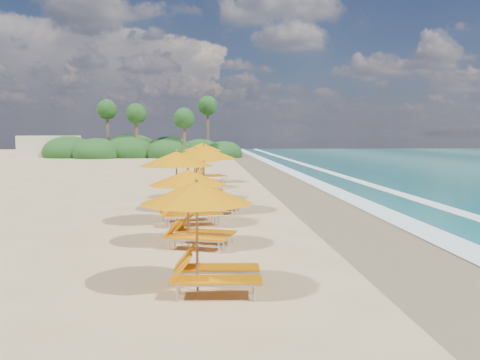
# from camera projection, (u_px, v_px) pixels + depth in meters

# --- Properties ---
(ground) EXTENTS (160.00, 160.00, 0.00)m
(ground) POSITION_uv_depth(u_px,v_px,m) (240.00, 209.00, 20.56)
(ground) COLOR tan
(ground) RESTS_ON ground
(wet_sand) EXTENTS (4.00, 160.00, 0.01)m
(wet_sand) POSITION_uv_depth(u_px,v_px,m) (336.00, 208.00, 20.84)
(wet_sand) COLOR #7D694B
(wet_sand) RESTS_ON ground
(surf_foam) EXTENTS (4.00, 160.00, 0.01)m
(surf_foam) POSITION_uv_depth(u_px,v_px,m) (399.00, 207.00, 21.03)
(surf_foam) COLOR white
(surf_foam) RESTS_ON ground
(station_0) EXTENTS (2.47, 2.30, 2.23)m
(station_0) POSITION_uv_depth(u_px,v_px,m) (206.00, 228.00, 9.76)
(station_0) COLOR olive
(station_0) RESTS_ON ground
(station_1) EXTENTS (2.76, 2.70, 2.17)m
(station_1) POSITION_uv_depth(u_px,v_px,m) (194.00, 202.00, 13.68)
(station_1) COLOR olive
(station_1) RESTS_ON ground
(station_2) EXTENTS (3.13, 3.01, 2.57)m
(station_2) POSITION_uv_depth(u_px,v_px,m) (182.00, 182.00, 17.05)
(station_2) COLOR olive
(station_2) RESTS_ON ground
(station_3) EXTENTS (3.35, 3.25, 2.69)m
(station_3) POSITION_uv_depth(u_px,v_px,m) (209.00, 174.00, 19.79)
(station_3) COLOR olive
(station_3) RESTS_ON ground
(station_4) EXTENTS (2.52, 2.33, 2.30)m
(station_4) POSITION_uv_depth(u_px,v_px,m) (200.00, 172.00, 23.77)
(station_4) COLOR olive
(station_4) RESTS_ON ground
(station_5) EXTENTS (2.91, 2.82, 2.33)m
(station_5) POSITION_uv_depth(u_px,v_px,m) (198.00, 165.00, 28.69)
(station_5) COLOR olive
(station_5) RESTS_ON ground
(station_6) EXTENTS (3.26, 3.19, 2.57)m
(station_6) POSITION_uv_depth(u_px,v_px,m) (205.00, 160.00, 31.84)
(station_6) COLOR olive
(station_6) RESTS_ON ground
(treeline) EXTENTS (25.80, 8.80, 9.74)m
(treeline) POSITION_uv_depth(u_px,v_px,m) (139.00, 150.00, 64.98)
(treeline) COLOR #163D14
(treeline) RESTS_ON ground
(beach_building) EXTENTS (7.00, 5.00, 2.80)m
(beach_building) POSITION_uv_depth(u_px,v_px,m) (50.00, 146.00, 66.57)
(beach_building) COLOR beige
(beach_building) RESTS_ON ground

